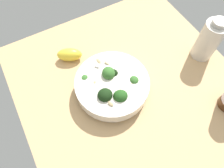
% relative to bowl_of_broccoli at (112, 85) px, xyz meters
% --- Properties ---
extents(ground_plane, '(0.67, 0.67, 0.03)m').
position_rel_bowl_of_broccoli_xyz_m(ground_plane, '(-0.00, 0.06, -0.05)').
color(ground_plane, tan).
extents(bowl_of_broccoli, '(0.22, 0.22, 0.09)m').
position_rel_bowl_of_broccoli_xyz_m(bowl_of_broccoli, '(0.00, 0.00, 0.00)').
color(bowl_of_broccoli, silver).
rests_on(bowl_of_broccoli, ground_plane).
extents(lemon_wedge, '(0.07, 0.09, 0.05)m').
position_rel_bowl_of_broccoli_xyz_m(lemon_wedge, '(-0.17, -0.06, -0.01)').
color(lemon_wedge, yellow).
rests_on(lemon_wedge, ground_plane).
extents(bottle_tall, '(0.07, 0.07, 0.15)m').
position_rel_bowl_of_broccoli_xyz_m(bottle_tall, '(0.02, 0.33, 0.03)').
color(bottle_tall, beige).
rests_on(bottle_tall, ground_plane).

